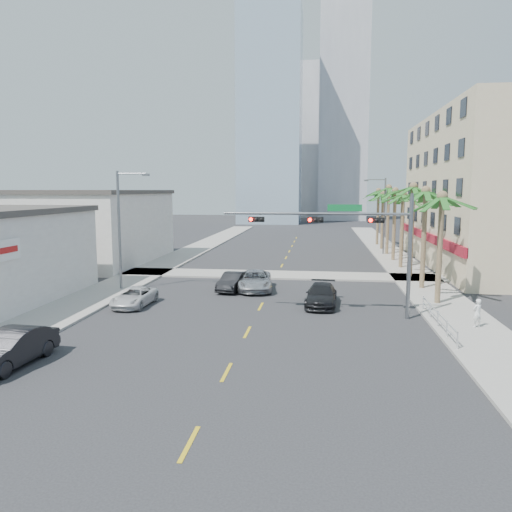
% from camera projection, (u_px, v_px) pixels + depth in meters
% --- Properties ---
extents(ground, '(260.00, 260.00, 0.00)m').
position_uv_depth(ground, '(235.00, 357.00, 22.87)').
color(ground, '#262628').
rests_on(ground, ground).
extents(sidewalk_right, '(4.00, 120.00, 0.15)m').
position_uv_depth(sidewalk_right, '(420.00, 282.00, 40.99)').
color(sidewalk_right, gray).
rests_on(sidewalk_right, ground).
extents(sidewalk_left, '(4.00, 120.00, 0.15)m').
position_uv_depth(sidewalk_left, '(139.00, 276.00, 44.05)').
color(sidewalk_left, gray).
rests_on(sidewalk_left, ground).
extents(sidewalk_cross, '(80.00, 4.00, 0.15)m').
position_uv_depth(sidewalk_cross, '(277.00, 275.00, 44.49)').
color(sidewalk_cross, gray).
rests_on(sidewalk_cross, ground).
extents(building_right, '(15.25, 28.00, 15.00)m').
position_uv_depth(building_right, '(509.00, 191.00, 48.58)').
color(building_right, beige).
rests_on(building_right, ground).
extents(building_left_far, '(11.00, 18.00, 7.20)m').
position_uv_depth(building_left_far, '(97.00, 228.00, 52.41)').
color(building_left_far, beige).
rests_on(building_left_far, ground).
extents(tower_far_left, '(14.00, 14.00, 48.00)m').
position_uv_depth(tower_far_left, '(270.00, 118.00, 114.14)').
color(tower_far_left, '#99B2C6').
rests_on(tower_far_left, ground).
extents(tower_far_right, '(12.00, 12.00, 60.00)m').
position_uv_depth(tower_far_right, '(343.00, 101.00, 125.94)').
color(tower_far_right, '#ADADB2').
rests_on(tower_far_right, ground).
extents(tower_far_center, '(16.00, 16.00, 42.00)m').
position_uv_depth(tower_far_center, '(298.00, 143.00, 143.39)').
color(tower_far_center, '#ADADB2').
rests_on(tower_far_center, ground).
extents(traffic_signal_mast, '(11.12, 0.54, 7.20)m').
position_uv_depth(traffic_signal_mast, '(354.00, 233.00, 29.29)').
color(traffic_signal_mast, slate).
rests_on(traffic_signal_mast, ground).
extents(palm_tree_0, '(4.80, 4.80, 7.80)m').
position_uv_depth(palm_tree_0, '(442.00, 198.00, 32.26)').
color(palm_tree_0, brown).
rests_on(palm_tree_0, ground).
extents(palm_tree_1, '(4.80, 4.80, 8.16)m').
position_uv_depth(palm_tree_1, '(426.00, 192.00, 37.33)').
color(palm_tree_1, brown).
rests_on(palm_tree_1, ground).
extents(palm_tree_2, '(4.80, 4.80, 8.52)m').
position_uv_depth(palm_tree_2, '(413.00, 188.00, 42.39)').
color(palm_tree_2, brown).
rests_on(palm_tree_2, ground).
extents(palm_tree_3, '(4.80, 4.80, 7.80)m').
position_uv_depth(palm_tree_3, '(403.00, 195.00, 47.60)').
color(palm_tree_3, brown).
rests_on(palm_tree_3, ground).
extents(palm_tree_4, '(4.80, 4.80, 8.16)m').
position_uv_depth(palm_tree_4, '(395.00, 192.00, 52.66)').
color(palm_tree_4, brown).
rests_on(palm_tree_4, ground).
extents(palm_tree_5, '(4.80, 4.80, 8.52)m').
position_uv_depth(palm_tree_5, '(389.00, 188.00, 57.73)').
color(palm_tree_5, brown).
rests_on(palm_tree_5, ground).
extents(palm_tree_6, '(4.80, 4.80, 7.80)m').
position_uv_depth(palm_tree_6, '(383.00, 194.00, 62.93)').
color(palm_tree_6, brown).
rests_on(palm_tree_6, ground).
extents(palm_tree_7, '(4.80, 4.80, 8.16)m').
position_uv_depth(palm_tree_7, '(379.00, 191.00, 68.00)').
color(palm_tree_7, brown).
rests_on(palm_tree_7, ground).
extents(streetlight_left, '(2.55, 0.25, 9.00)m').
position_uv_depth(streetlight_left, '(122.00, 224.00, 37.37)').
color(streetlight_left, slate).
rests_on(streetlight_left, ground).
extents(streetlight_right, '(2.55, 0.25, 9.00)m').
position_uv_depth(streetlight_right, '(383.00, 212.00, 58.16)').
color(streetlight_right, slate).
rests_on(streetlight_right, ground).
extents(guardrail, '(0.08, 8.08, 1.00)m').
position_uv_depth(guardrail, '(438.00, 317.00, 27.37)').
color(guardrail, silver).
rests_on(guardrail, ground).
extents(car_parked_mid, '(2.02, 4.90, 1.58)m').
position_uv_depth(car_parked_mid, '(11.00, 348.00, 21.56)').
color(car_parked_mid, black).
rests_on(car_parked_mid, ground).
extents(car_parked_far, '(2.15, 4.40, 1.20)m').
position_uv_depth(car_parked_far, '(134.00, 297.00, 32.80)').
color(car_parked_far, silver).
rests_on(car_parked_far, ground).
extents(car_lane_left, '(2.01, 4.33, 1.37)m').
position_uv_depth(car_lane_left, '(233.00, 282.00, 37.86)').
color(car_lane_left, black).
rests_on(car_lane_left, ground).
extents(car_lane_center, '(3.06, 5.59, 1.49)m').
position_uv_depth(car_lane_center, '(255.00, 281.00, 38.00)').
color(car_lane_center, '#B3B4B8').
rests_on(car_lane_center, ground).
extents(car_lane_right, '(2.23, 4.95, 1.41)m').
position_uv_depth(car_lane_right, '(321.00, 295.00, 32.88)').
color(car_lane_right, black).
rests_on(car_lane_right, ground).
extents(pedestrian, '(0.69, 0.61, 1.58)m').
position_uv_depth(pedestrian, '(477.00, 313.00, 27.14)').
color(pedestrian, white).
rests_on(pedestrian, sidewalk_right).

